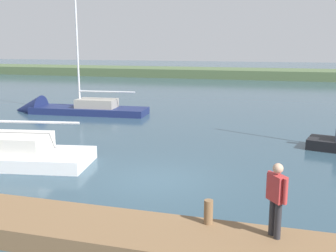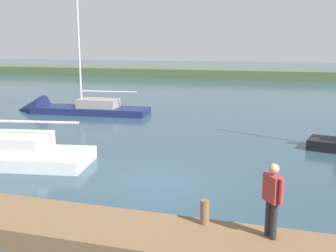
{
  "view_description": "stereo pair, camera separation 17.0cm",
  "coord_description": "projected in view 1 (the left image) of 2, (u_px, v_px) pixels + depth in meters",
  "views": [
    {
      "loc": [
        -4.01,
        12.29,
        4.56
      ],
      "look_at": [
        0.6,
        -3.93,
        1.1
      ],
      "focal_mm": 42.35,
      "sensor_mm": 36.0,
      "label": 1
    },
    {
      "loc": [
        -4.18,
        12.25,
        4.56
      ],
      "look_at": [
        0.6,
        -3.93,
        1.1
      ],
      "focal_mm": 42.35,
      "sensor_mm": 36.0,
      "label": 2
    }
  ],
  "objects": [
    {
      "name": "mooring_post_far",
      "position": [
        208.0,
        212.0,
        9.1
      ],
      "size": [
        0.21,
        0.21,
        0.57
      ],
      "primitive_type": "cylinder",
      "color": "brown",
      "rests_on": "dock_pier"
    },
    {
      "name": "far_shoreline",
      "position": [
        251.0,
        78.0,
        55.83
      ],
      "size": [
        180.0,
        8.0,
        2.4
      ],
      "primitive_type": "cube",
      "color": "#4C603D",
      "rests_on": "ground_plane"
    },
    {
      "name": "ground_plane",
      "position": [
        154.0,
        180.0,
        13.57
      ],
      "size": [
        200.0,
        200.0,
        0.0
      ],
      "primitive_type": "plane",
      "color": "#2D4756"
    },
    {
      "name": "sailboat_inner_slip",
      "position": [
        67.0,
        110.0,
        26.99
      ],
      "size": [
        9.49,
        2.85,
        11.72
      ],
      "rotation": [
        0.0,
        0.0,
        0.08
      ],
      "color": "navy",
      "rests_on": "ground_plane"
    },
    {
      "name": "person_on_dock",
      "position": [
        276.0,
        195.0,
        8.35
      ],
      "size": [
        0.44,
        0.52,
        1.64
      ],
      "rotation": [
        0.0,
        0.0,
        3.8
      ],
      "color": "#28282D",
      "rests_on": "dock_pier"
    },
    {
      "name": "dock_pier",
      "position": [
        95.0,
        232.0,
        9.28
      ],
      "size": [
        25.76,
        1.87,
        0.51
      ],
      "primitive_type": "cube",
      "color": "brown",
      "rests_on": "ground_plane"
    }
  ]
}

